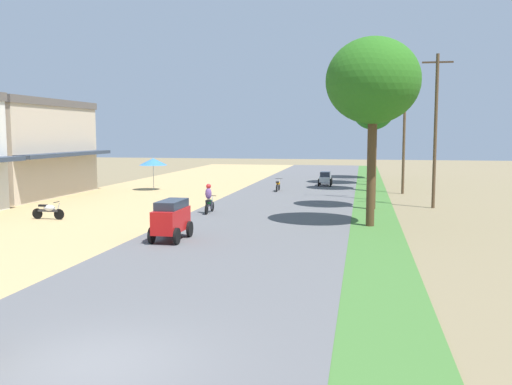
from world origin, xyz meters
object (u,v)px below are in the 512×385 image
Objects in this scene: utility_pole_near at (404,127)px; car_sedan_silver at (325,178)px; utility_pole_far at (436,129)px; parked_motorbike_third at (49,210)px; median_tree_nearest at (373,82)px; vendor_umbrella at (153,162)px; motorbike_ahead_second at (278,185)px; median_tree_fifth at (373,107)px; motorbike_foreground_rider at (209,199)px; median_tree_second at (375,87)px; median_tree_fourth at (372,90)px; car_van_red at (171,218)px; streetlamp_mid at (372,135)px; streetlamp_near at (375,130)px; median_tree_third at (372,94)px.

car_sedan_silver is (-6.11, 4.77, -4.26)m from utility_pole_near.
utility_pole_near is 8.17m from utility_pole_far.
parked_motorbike_third is 0.19× the size of utility_pole_far.
vendor_umbrella is at bearing 138.78° from median_tree_nearest.
parked_motorbike_third is at bearing -120.34° from motorbike_ahead_second.
median_tree_fifth is at bearing 60.73° from parked_motorbike_third.
motorbike_foreground_rider is (-8.82, 2.69, -6.12)m from median_tree_nearest.
median_tree_second is 10.20m from utility_pole_near.
median_tree_fourth is 4.49× the size of car_van_red.
median_tree_fourth is at bearing 25.06° from vendor_umbrella.
motorbike_ahead_second is (-7.19, -10.28, -3.78)m from streetlamp_mid.
utility_pole_far is (3.86, 7.89, -2.17)m from median_tree_nearest.
median_tree_second reaches higher than car_sedan_silver.
motorbike_ahead_second is at bearing 148.66° from streetlamp_near.
median_tree_nearest is at bearing -80.35° from car_sedan_silver.
utility_pole_far is (20.34, 8.89, 4.26)m from parked_motorbike_third.
motorbike_foreground_rider is (-5.30, -18.03, 0.11)m from car_sedan_silver.
median_tree_fourth reaches higher than streetlamp_near.
parked_motorbike_third is 0.22× the size of streetlamp_near.
streetlamp_near is 4.57× the size of motorbike_foreground_rider.
motorbike_foreground_rider is at bearing 94.22° from car_van_red.
median_tree_second reaches higher than median_tree_nearest.
car_sedan_silver is 1.26× the size of motorbike_ahead_second.
median_tree_fourth reaches higher than vendor_umbrella.
utility_pole_far is 15.35m from car_sedan_silver.
streetlamp_mid reaches higher than vendor_umbrella.
parked_motorbike_third is 1.00× the size of motorbike_ahead_second.
median_tree_second is at bearing -90.75° from median_tree_fifth.
median_tree_fourth is (0.10, 5.37, 0.66)m from median_tree_third.
utility_pole_far is 5.13× the size of motorbike_foreground_rider.
median_tree_fifth reaches higher than car_van_red.
motorbike_foreground_rider is at bearing 163.02° from median_tree_nearest.
streetlamp_near is at bearing 35.71° from parked_motorbike_third.
vendor_umbrella is 0.28× the size of median_tree_nearest.
parked_motorbike_third is at bearing -125.51° from median_tree_fourth.
median_tree_third reaches higher than utility_pole_far.
car_van_red is 20.96m from motorbike_ahead_second.
streetlamp_mid is at bearing 102.71° from utility_pole_near.
utility_pole_far reaches higher than motorbike_foreground_rider.
streetlamp_near is at bearing -90.43° from median_tree_fifth.
median_tree_third is at bearing -91.29° from streetlamp_mid.
median_tree_fourth reaches higher than median_tree_third.
vendor_umbrella reaches higher than car_sedan_silver.
motorbike_foreground_rider is (-9.09, -19.78, -7.36)m from median_tree_fourth.
motorbike_ahead_second is at bearing 81.14° from motorbike_foreground_rider.
utility_pole_near is (2.22, 4.84, 0.23)m from streetlamp_near.
parked_motorbike_third is 22.60m from utility_pole_far.
median_tree_fifth is 13.66m from utility_pole_near.
car_sedan_silver reaches higher than motorbike_ahead_second.
motorbike_ahead_second is at bearing -117.96° from median_tree_fifth.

